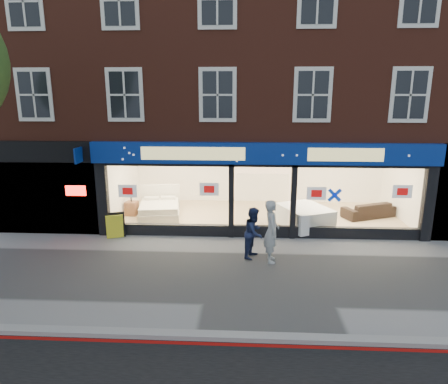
# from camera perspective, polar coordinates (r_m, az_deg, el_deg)

# --- Properties ---
(ground) EXTENTS (120.00, 120.00, 0.00)m
(ground) POSITION_cam_1_polar(r_m,az_deg,el_deg) (11.20, 5.97, -11.88)
(ground) COLOR gray
(ground) RESTS_ON ground
(kerb_line) EXTENTS (60.00, 0.10, 0.01)m
(kerb_line) POSITION_cam_1_polar(r_m,az_deg,el_deg) (8.52, 7.06, -21.01)
(kerb_line) COLOR #8C0A07
(kerb_line) RESTS_ON ground
(kerb_stone) EXTENTS (60.00, 0.25, 0.12)m
(kerb_stone) POSITION_cam_1_polar(r_m,az_deg,el_deg) (8.66, 6.98, -19.95)
(kerb_stone) COLOR gray
(kerb_stone) RESTS_ON ground
(showroom_floor) EXTENTS (11.00, 4.50, 0.10)m
(showroom_floor) POSITION_cam_1_polar(r_m,az_deg,el_deg) (16.06, 5.05, -3.49)
(showroom_floor) COLOR tan
(showroom_floor) RESTS_ON ground
(building) EXTENTS (19.00, 8.26, 10.30)m
(building) POSITION_cam_1_polar(r_m,az_deg,el_deg) (17.09, 5.30, 20.03)
(building) COLOR maroon
(building) RESTS_ON ground
(display_bed) EXTENTS (1.84, 2.14, 1.08)m
(display_bed) POSITION_cam_1_polar(r_m,az_deg,el_deg) (16.06, -9.19, -2.30)
(display_bed) COLOR beige
(display_bed) RESTS_ON showroom_floor
(bedside_table) EXTENTS (0.50, 0.50, 0.55)m
(bedside_table) POSITION_cam_1_polar(r_m,az_deg,el_deg) (16.38, -13.04, -2.27)
(bedside_table) COLOR brown
(bedside_table) RESTS_ON showroom_floor
(mattress_stack) EXTENTS (2.11, 2.30, 0.73)m
(mattress_stack) POSITION_cam_1_polar(r_m,az_deg,el_deg) (14.90, 11.42, -3.46)
(mattress_stack) COLOR white
(mattress_stack) RESTS_ON showroom_floor
(sofa) EXTENTS (2.21, 1.55, 0.60)m
(sofa) POSITION_cam_1_polar(r_m,az_deg,el_deg) (16.70, 19.91, -2.36)
(sofa) COLOR black
(sofa) RESTS_ON showroom_floor
(a_board) EXTENTS (0.67, 0.54, 0.88)m
(a_board) POSITION_cam_1_polar(r_m,az_deg,el_deg) (14.20, -15.22, -4.67)
(a_board) COLOR yellow
(a_board) RESTS_ON ground
(pedestrian_grey) EXTENTS (0.47, 0.70, 1.88)m
(pedestrian_grey) POSITION_cam_1_polar(r_m,az_deg,el_deg) (11.80, 6.80, -5.57)
(pedestrian_grey) COLOR #A6AAAD
(pedestrian_grey) RESTS_ON ground
(pedestrian_blue) EXTENTS (0.83, 0.93, 1.56)m
(pedestrian_blue) POSITION_cam_1_polar(r_m,az_deg,el_deg) (12.11, 4.32, -5.79)
(pedestrian_blue) COLOR #192247
(pedestrian_blue) RESTS_ON ground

